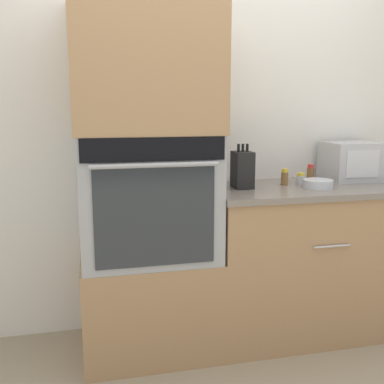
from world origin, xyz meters
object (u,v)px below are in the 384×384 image
at_px(wall_oven, 147,196).
at_px(condiment_jar_near, 285,177).
at_px(microwave, 353,161).
at_px(condiment_jar_mid, 310,173).
at_px(condiment_jar_far, 301,179).
at_px(knife_block, 242,170).
at_px(bowl, 318,184).

height_order(wall_oven, condiment_jar_near, wall_oven).
bearing_deg(wall_oven, microwave, 5.67).
distance_m(condiment_jar_mid, condiment_jar_far, 0.14).
distance_m(knife_block, bowl, 0.45).
height_order(microwave, condiment_jar_near, microwave).
bearing_deg(condiment_jar_near, microwave, 8.48).
distance_m(microwave, condiment_jar_mid, 0.30).
relative_size(condiment_jar_mid, condiment_jar_far, 1.53).
bearing_deg(bowl, condiment_jar_mid, 73.81).
xyz_separation_m(knife_block, condiment_jar_far, (0.39, 0.02, -0.07)).
relative_size(wall_oven, microwave, 2.07).
height_order(microwave, condiment_jar_far, microwave).
relative_size(wall_oven, knife_block, 2.84).
distance_m(wall_oven, microwave, 1.37).
relative_size(condiment_jar_near, condiment_jar_far, 1.38).
distance_m(bowl, condiment_jar_near, 0.20).
bearing_deg(condiment_jar_far, knife_block, -176.87).
relative_size(knife_block, condiment_jar_mid, 2.32).
xyz_separation_m(wall_oven, knife_block, (0.56, 0.02, 0.12)).
height_order(microwave, knife_block, knife_block).
xyz_separation_m(knife_block, bowl, (0.43, -0.10, -0.08)).
distance_m(condiment_jar_near, condiment_jar_mid, 0.22).
bearing_deg(condiment_jar_mid, condiment_jar_far, -141.20).
bearing_deg(condiment_jar_mid, condiment_jar_near, -160.69).
bearing_deg(condiment_jar_mid, wall_oven, -172.86).
distance_m(microwave, condiment_jar_near, 0.52).
bearing_deg(bowl, microwave, 30.88).
distance_m(microwave, condiment_jar_far, 0.43).
relative_size(bowl, condiment_jar_near, 1.73).
bearing_deg(condiment_jar_near, wall_oven, -176.02).
height_order(condiment_jar_near, condiment_jar_far, condiment_jar_near).
bearing_deg(knife_block, condiment_jar_mid, 12.45).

